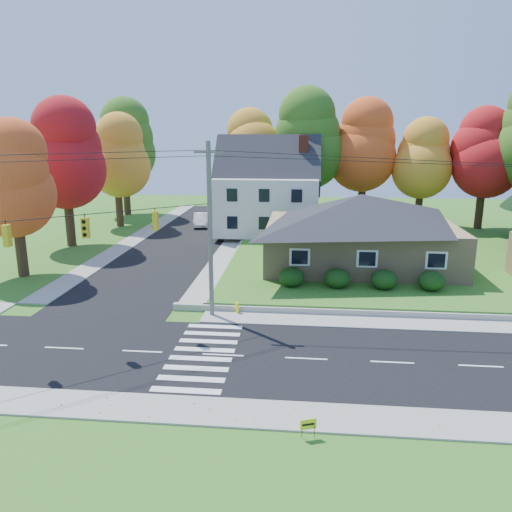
{
  "coord_description": "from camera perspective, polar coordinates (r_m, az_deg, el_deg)",
  "views": [
    {
      "loc": [
        3.76,
        -21.87,
        10.53
      ],
      "look_at": [
        0.82,
        8.0,
        2.96
      ],
      "focal_mm": 35.0,
      "sensor_mm": 36.0,
      "label": 1
    }
  ],
  "objects": [
    {
      "name": "road_cross",
      "position": [
        50.4,
        -8.0,
        1.98
      ],
      "size": [
        8.0,
        44.0,
        0.02
      ],
      "primitive_type": "cube",
      "color": "black",
      "rests_on": "ground"
    },
    {
      "name": "ranch_house",
      "position": [
        38.79,
        11.82,
        3.06
      ],
      "size": [
        14.6,
        10.6,
        5.4
      ],
      "color": "tan",
      "rests_on": "lawn"
    },
    {
      "name": "tree_west_1",
      "position": [
        49.01,
        -21.13,
        10.81
      ],
      "size": [
        7.28,
        7.28,
        13.56
      ],
      "color": "#3F2A19",
      "rests_on": "ground"
    },
    {
      "name": "tree_west_2",
      "position": [
        57.79,
        -15.72,
        10.94
      ],
      "size": [
        6.72,
        6.72,
        12.51
      ],
      "color": "#3F2A19",
      "rests_on": "ground"
    },
    {
      "name": "sidewalk_north",
      "position": [
        29.09,
        -2.2,
        -6.99
      ],
      "size": [
        90.0,
        2.0,
        0.08
      ],
      "primitive_type": "cube",
      "color": "#9C9A90",
      "rests_on": "ground"
    },
    {
      "name": "tree_lot_4",
      "position": [
        56.92,
        24.77,
        10.65
      ],
      "size": [
        6.72,
        6.72,
        12.51
      ],
      "color": "#3F2A19",
      "rests_on": "lawn"
    },
    {
      "name": "tree_west_3",
      "position": [
        65.94,
        -14.93,
        12.47
      ],
      "size": [
        7.84,
        7.84,
        14.6
      ],
      "color": "#3F2A19",
      "rests_on": "ground"
    },
    {
      "name": "ground",
      "position": [
        24.56,
        -3.8,
        -11.26
      ],
      "size": [
        120.0,
        120.0,
        0.0
      ],
      "primitive_type": "plane",
      "color": "#3D7923"
    },
    {
      "name": "road_main",
      "position": [
        24.56,
        -3.8,
        -11.24
      ],
      "size": [
        90.0,
        8.0,
        0.02
      ],
      "primitive_type": "cube",
      "color": "black",
      "rests_on": "ground"
    },
    {
      "name": "tree_lot_0",
      "position": [
        56.21,
        -0.26,
        11.89
      ],
      "size": [
        6.72,
        6.72,
        12.51
      ],
      "color": "#3F2A19",
      "rests_on": "lawn"
    },
    {
      "name": "traffic_infrastructure",
      "position": [
        24.16,
        -3.83,
        1.25
      ],
      "size": [
        38.1,
        10.66,
        10.0
      ],
      "color": "#666059",
      "rests_on": "ground"
    },
    {
      "name": "hedge_row",
      "position": [
        33.24,
        11.86,
        -2.56
      ],
      "size": [
        10.7,
        1.7,
        1.27
      ],
      "color": "#163A10",
      "rests_on": "lawn"
    },
    {
      "name": "lawn",
      "position": [
        45.04,
        17.31,
        0.31
      ],
      "size": [
        30.0,
        30.0,
        0.5
      ],
      "primitive_type": "cube",
      "color": "#3D7923",
      "rests_on": "ground"
    },
    {
      "name": "yard_sign",
      "position": [
        18.52,
        6.01,
        -18.62
      ],
      "size": [
        0.57,
        0.22,
        0.74
      ],
      "color": "black",
      "rests_on": "ground"
    },
    {
      "name": "sidewalk_south",
      "position": [
        20.22,
        -6.2,
        -17.19
      ],
      "size": [
        90.0,
        2.0,
        0.08
      ],
      "primitive_type": "cube",
      "color": "#9C9A90",
      "rests_on": "ground"
    },
    {
      "name": "tree_lot_2",
      "position": [
        56.24,
        12.28,
        12.25
      ],
      "size": [
        7.28,
        7.28,
        13.56
      ],
      "color": "#3F2A19",
      "rests_on": "lawn"
    },
    {
      "name": "tree_lot_3",
      "position": [
        56.29,
        18.5,
        10.52
      ],
      "size": [
        6.16,
        6.16,
        11.47
      ],
      "color": "#3F2A19",
      "rests_on": "lawn"
    },
    {
      "name": "colonial_house",
      "position": [
        50.36,
        1.36,
        7.37
      ],
      "size": [
        10.4,
        8.4,
        9.6
      ],
      "color": "silver",
      "rests_on": "lawn"
    },
    {
      "name": "tree_west_0",
      "position": [
        39.87,
        -26.04,
        7.89
      ],
      "size": [
        6.16,
        6.16,
        11.47
      ],
      "color": "#3F2A19",
      "rests_on": "ground"
    },
    {
      "name": "white_car",
      "position": [
        56.71,
        -6.31,
        4.14
      ],
      "size": [
        2.24,
        4.6,
        1.45
      ],
      "primitive_type": "imported",
      "rotation": [
        0.0,
        0.0,
        0.16
      ],
      "color": "silver",
      "rests_on": "road_cross"
    },
    {
      "name": "tree_lot_1",
      "position": [
        54.88,
        6.04,
        13.13
      ],
      "size": [
        7.84,
        7.84,
        14.6
      ],
      "color": "#3F2A19",
      "rests_on": "lawn"
    },
    {
      "name": "fire_hydrant",
      "position": [
        29.61,
        -2.16,
        -5.98
      ],
      "size": [
        0.41,
        0.32,
        0.72
      ],
      "color": "#FFFE20",
      "rests_on": "ground"
    }
  ]
}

